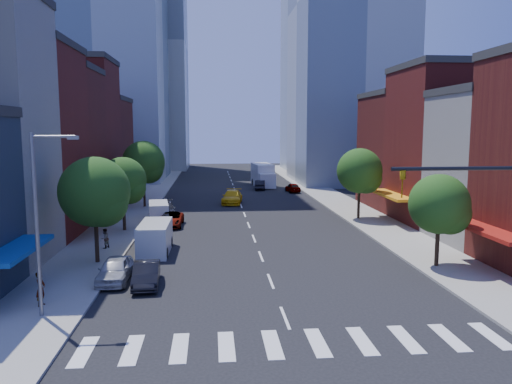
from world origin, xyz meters
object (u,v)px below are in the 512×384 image
pedestrian_near (41,289)px  box_truck (263,176)px  parked_car_second (146,274)px  traffic_car_far (293,188)px  parked_car_third (171,219)px  taxi (232,197)px  cargo_van_near (155,238)px  cargo_van_far (159,212)px  parked_car_rear (165,210)px  pedestrian_far (105,238)px  parked_car_front (115,270)px  traffic_car_oncoming (260,185)px

pedestrian_near → box_truck: bearing=-14.5°
parked_car_second → traffic_car_far: size_ratio=1.06×
parked_car_third → pedestrian_near: size_ratio=2.69×
taxi → traffic_car_far: bearing=55.5°
cargo_van_near → cargo_van_far: cargo_van_near is taller
parked_car_rear → pedestrian_far: 14.39m
pedestrian_near → taxi: bearing=-14.7°
parked_car_front → parked_car_rear: bearing=88.4°
taxi → pedestrian_near: 37.49m
taxi → traffic_car_far: (9.36, 10.43, -0.15)m
parked_car_second → parked_car_third: (0.00, 18.28, -0.02)m
parked_car_front → parked_car_rear: size_ratio=0.80×
pedestrian_far → parked_car_front: bearing=46.2°
box_truck → parked_car_second: bearing=-107.8°
traffic_car_far → pedestrian_near: pedestrian_near is taller
parked_car_third → parked_car_rear: 5.03m
cargo_van_near → box_truck: box_truck is taller
parked_car_third → pedestrian_far: pedestrian_far is taller
parked_car_second → parked_car_front: bearing=151.3°
taxi → pedestrian_far: 25.52m
box_truck → cargo_van_far: bearing=-118.6°
parked_car_third → box_truck: box_truck is taller
cargo_van_near → cargo_van_far: bearing=95.3°
parked_car_rear → cargo_van_far: bearing=-106.5°
cargo_van_near → pedestrian_far: cargo_van_near is taller
parked_car_third → parked_car_front: bearing=-95.0°
traffic_car_far → pedestrian_near: bearing=60.1°
cargo_van_near → parked_car_rear: bearing=93.0°
taxi → traffic_car_oncoming: bearing=78.5°
parked_car_front → taxi: 32.51m
parked_car_third → cargo_van_near: bearing=-90.4°
traffic_car_oncoming → pedestrian_far: pedestrian_far is taller
taxi → traffic_car_far: 14.01m
cargo_van_far → taxi: (7.88, 11.58, -0.15)m
parked_car_second → box_truck: (12.29, 50.89, 1.01)m
parked_car_rear → taxi: size_ratio=0.98×
taxi → pedestrian_far: (-10.81, -23.11, 0.09)m
parked_car_rear → cargo_van_near: bearing=-94.8°
parked_car_rear → taxi: (7.48, 9.11, 0.02)m
cargo_van_far → pedestrian_near: 24.38m
parked_car_second → cargo_van_far: size_ratio=0.88×
cargo_van_far → pedestrian_far: bearing=-111.4°
traffic_car_far → box_truck: box_truck is taller
parked_car_second → cargo_van_near: bearing=89.1°
traffic_car_far → pedestrian_far: (-20.17, -33.54, 0.23)m
traffic_car_oncoming → parked_car_third: bearing=74.0°
taxi → pedestrian_far: bearing=-107.6°
parked_car_front → taxi: size_ratio=0.78×
cargo_van_far → traffic_car_oncoming: 28.70m
parked_car_second → parked_car_rear: size_ratio=0.76×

